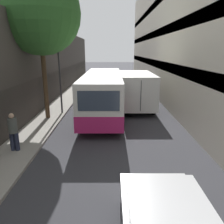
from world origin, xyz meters
The scene contains 10 objects.
ground_plane centered at (0.00, 15.00, 0.00)m, with size 150.00×150.00×0.00m, color #38383D.
sidewalk_left centered at (-4.37, 15.00, 0.07)m, with size 1.86×60.00×0.13m.
building_left_shopfront centered at (-6.40, 15.00, 2.91)m, with size 2.40×60.00×6.40m.
building_right_apartment centered at (5.20, 15.00, 6.28)m, with size 2.40×60.00×12.61m.
bus centered at (-0.80, 16.89, 1.53)m, with size 2.47×9.63×2.85m.
box_truck centered at (1.68, 19.32, 1.51)m, with size 2.39×7.46×2.73m.
panel_van centered at (-1.52, 27.94, 1.03)m, with size 1.80×4.04×1.83m.
pedestrian centered at (-4.42, 10.84, 1.04)m, with size 0.39×0.38×1.69m.
street_lamp centered at (-3.69, 16.88, 4.89)m, with size 0.36×0.80×6.87m.
street_tree_left centered at (-4.37, 15.73, 6.45)m, with size 4.82×4.82×8.74m.
Camera 1 is at (-0.17, 2.05, 4.36)m, focal length 35.00 mm.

